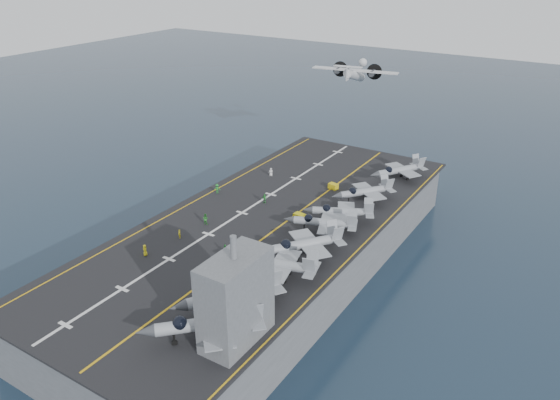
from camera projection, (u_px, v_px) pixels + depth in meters
The scene contains 27 objects.
ground at pixel (269, 269), 104.64m from camera, with size 500.00×500.00×0.00m, color #142135.
hull at pixel (269, 246), 102.53m from camera, with size 36.00×90.00×10.00m, color #56595E.
flight_deck at pixel (268, 222), 100.34m from camera, with size 38.00×92.00×0.40m, color black.
foul_line at pixel (282, 224), 98.80m from camera, with size 0.35×90.00×0.02m, color gold.
landing_centerline at pixel (242, 213), 103.16m from camera, with size 0.50×90.00×0.02m, color silver.
deck_edge_port at pixel (197, 200), 108.49m from camera, with size 0.25×90.00×0.02m, color gold.
deck_edge_stbd at pixel (361, 247), 91.28m from camera, with size 0.25×90.00×0.02m, color gold.
island_superstructure at pixel (235, 290), 66.83m from camera, with size 5.00×10.00×15.00m, color #56595E, non-canonical shape.
fighter_jet_0 at pixel (209, 322), 68.64m from camera, with size 18.86×18.85×5.56m, color #919AA1, non-canonical shape.
fighter_jet_1 at pixel (233, 292), 74.64m from camera, with size 17.52×19.01×5.49m, color #979EA7, non-canonical shape.
fighter_jet_2 at pixel (277, 263), 82.06m from camera, with size 16.29×12.74×5.01m, color gray, non-canonical shape.
fighter_jet_3 at pixel (305, 243), 87.40m from camera, with size 16.71×17.64×5.11m, color gray, non-canonical shape.
fighter_jet_4 at pixel (325, 222), 94.88m from camera, with size 15.20×12.71×4.50m, color #8E949B, non-canonical shape.
fighter_jet_5 at pixel (342, 211), 98.87m from camera, with size 15.47×13.53×4.50m, color gray, non-canonical shape.
fighter_jet_6 at pixel (366, 191), 106.94m from camera, with size 14.88×15.71×4.55m, color #8D929B, non-canonical shape.
fighter_jet_8 at pixel (400, 169), 117.10m from camera, with size 14.76×16.09×4.65m, color gray, non-canonical shape.
tow_cart_a at pixel (213, 281), 81.10m from camera, with size 2.23×1.74×1.18m, color gold, non-canonical shape.
tow_cart_b at pixel (299, 217), 100.25m from camera, with size 2.23×1.60×1.24m, color gold, non-canonical shape.
tow_cart_c at pixel (333, 186), 113.21m from camera, with size 2.14×1.61×1.16m, color gold, non-canonical shape.
crew_0 at pixel (145, 250), 88.53m from camera, with size 1.19×1.37×1.92m, color yellow.
crew_1 at pixel (179, 234), 93.90m from camera, with size 1.12×0.94×1.59m, color yellow.
crew_2 at pixel (205, 219), 98.60m from camera, with size 1.34×1.00×2.05m, color #2C862F.
crew_3 at pixel (217, 189), 111.08m from camera, with size 1.42×1.32×1.97m, color #1A8027.
crew_4 at pixel (265, 198), 106.74m from camera, with size 1.42×1.33×1.97m, color #268C33.
crew_5 at pixel (271, 172), 119.51m from camera, with size 1.32×1.27×1.84m, color white.
crew_7 at pixel (225, 249), 89.12m from camera, with size 0.78×1.07×1.66m, color #268C33.
transport_plane at pixel (354, 75), 136.42m from camera, with size 23.93×18.32×5.13m, color silver, non-canonical shape.
Camera 1 is at (49.56, -74.39, 56.01)m, focal length 35.00 mm.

